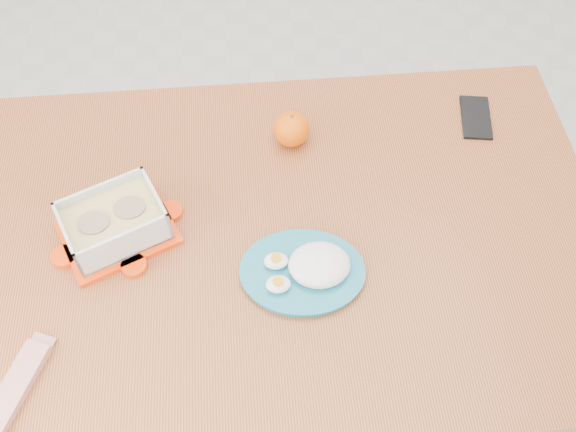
{
  "coord_description": "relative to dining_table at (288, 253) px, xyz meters",
  "views": [
    {
      "loc": [
        -0.08,
        -0.88,
        1.89
      ],
      "look_at": [
        -0.03,
        -0.15,
        0.81
      ],
      "focal_mm": 40.0,
      "sensor_mm": 36.0,
      "label": 1
    }
  ],
  "objects": [
    {
      "name": "ground",
      "position": [
        0.03,
        0.15,
        -0.67
      ],
      "size": [
        3.5,
        3.5,
        0.0
      ],
      "primitive_type": "plane",
      "color": "#B7B7B2",
      "rests_on": "ground"
    },
    {
      "name": "dining_table",
      "position": [
        0.0,
        0.0,
        0.0
      ],
      "size": [
        1.37,
        0.92,
        0.75
      ],
      "rotation": [
        0.0,
        0.0,
        0.02
      ],
      "color": "#AF5931",
      "rests_on": "ground"
    },
    {
      "name": "rice_plate",
      "position": [
        0.03,
        -0.1,
        0.11
      ],
      "size": [
        0.27,
        0.27,
        0.07
      ],
      "rotation": [
        0.0,
        0.0,
        -0.08
      ],
      "color": "#186E85",
      "rests_on": "dining_table"
    },
    {
      "name": "food_container",
      "position": [
        -0.35,
        0.02,
        0.13
      ],
      "size": [
        0.27,
        0.25,
        0.09
      ],
      "rotation": [
        0.0,
        0.0,
        0.43
      ],
      "color": "#FF3D07",
      "rests_on": "dining_table"
    },
    {
      "name": "smartphone",
      "position": [
        0.47,
        0.29,
        0.09
      ],
      "size": [
        0.09,
        0.14,
        0.01
      ],
      "primitive_type": "cube",
      "rotation": [
        0.0,
        0.0,
        -0.15
      ],
      "color": "black",
      "rests_on": "dining_table"
    },
    {
      "name": "orange_fruit",
      "position": [
        0.03,
        0.25,
        0.13
      ],
      "size": [
        0.08,
        0.08,
        0.08
      ],
      "primitive_type": "sphere",
      "color": "#EA5604",
      "rests_on": "dining_table"
    },
    {
      "name": "candy_bar",
      "position": [
        -0.52,
        -0.31,
        0.09
      ],
      "size": [
        0.12,
        0.2,
        0.02
      ],
      "primitive_type": "cube",
      "rotation": [
        0.0,
        0.0,
        1.2
      ],
      "color": "#B62209",
      "rests_on": "dining_table"
    }
  ]
}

